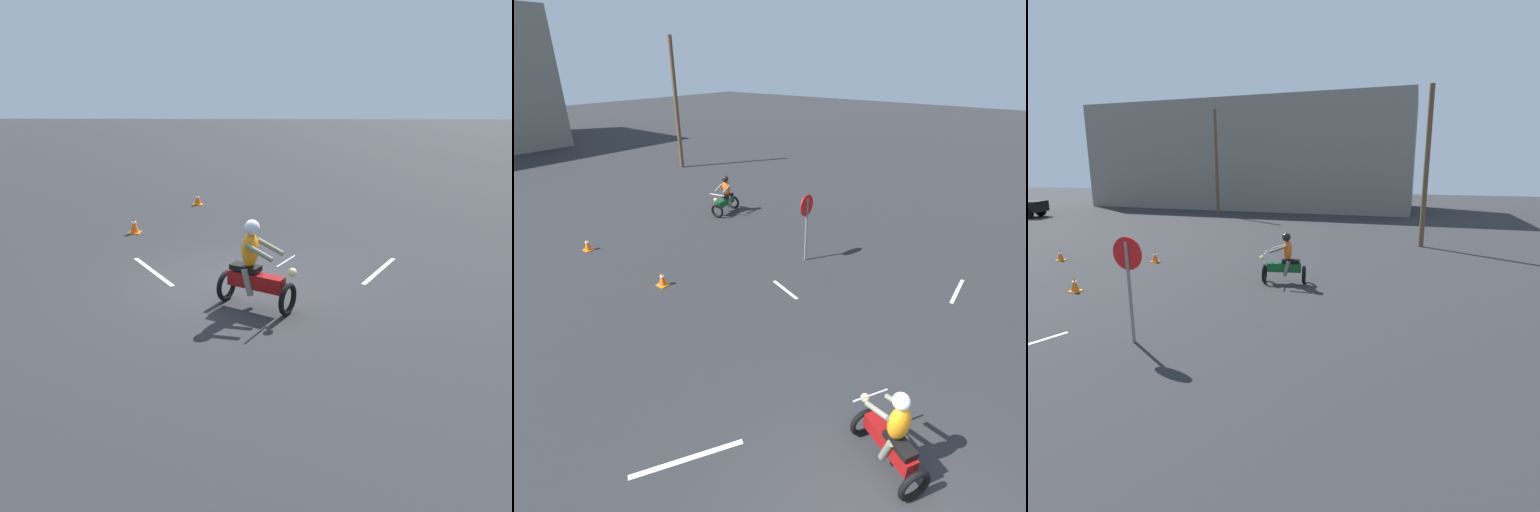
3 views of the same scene
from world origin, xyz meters
The scene contains 9 objects.
motorcycle_rider_foreground centered at (1.24, 0.43, 0.73)m, with size 1.20×1.52×1.66m.
motorcycle_rider_background centered at (8.45, 11.12, 0.73)m, with size 1.56×0.90×1.66m.
stop_sign centered at (6.75, 5.80, 1.63)m, with size 0.70×0.08×2.30m.
traffic_cone_mid_left centered at (2.68, 8.21, 0.22)m, with size 0.32×0.32×0.46m.
traffic_cone_far_right centered at (2.59, 12.31, 0.22)m, with size 0.32×0.32×0.45m.
lane_stripe_e centered at (7.86, 1.12, 0.00)m, with size 0.10×1.59×0.01m, color silver.
lane_stripe_n centered at (4.77, 5.16, 0.00)m, with size 0.10×1.21×0.01m, color silver.
lane_stripe_nw centered at (-0.77, 3.16, 0.00)m, with size 0.10×1.97×0.01m, color silver.
utility_pole_near centered at (12.69, 19.05, 3.66)m, with size 0.24×0.24×7.32m, color brown.
Camera 2 is at (-3.49, -0.79, 6.19)m, focal length 28.00 mm.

